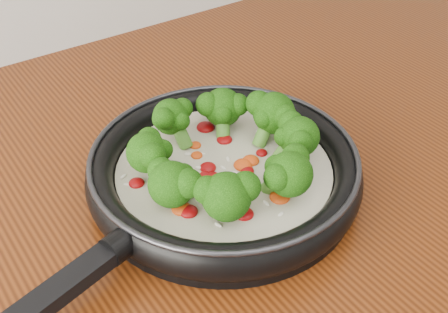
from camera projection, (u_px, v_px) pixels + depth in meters
skillet at (223, 169)px, 0.68m from camera, size 0.53×0.39×0.09m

